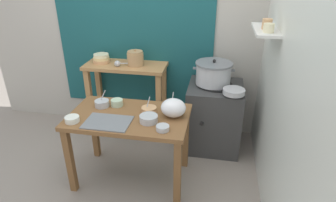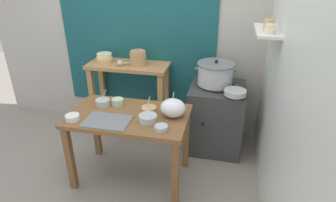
{
  "view_description": "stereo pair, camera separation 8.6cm",
  "coord_description": "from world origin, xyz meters",
  "px_view_note": "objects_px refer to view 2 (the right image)",
  "views": [
    {
      "loc": [
        0.86,
        -2.24,
        1.99
      ],
      "look_at": [
        0.43,
        0.12,
        0.82
      ],
      "focal_mm": 30.7,
      "sensor_mm": 36.0,
      "label": 1
    },
    {
      "loc": [
        0.95,
        -2.23,
        1.99
      ],
      "look_at": [
        0.43,
        0.12,
        0.82
      ],
      "focal_mm": 30.7,
      "sensor_mm": 36.0,
      "label": 2
    }
  ],
  "objects_px": {
    "clay_pot": "(138,58)",
    "prep_bowl_2": "(103,102)",
    "bowl_stack_enamel": "(105,58)",
    "prep_bowl_0": "(161,128)",
    "prep_table": "(129,125)",
    "prep_bowl_1": "(148,118)",
    "steamer_pot": "(215,74)",
    "prep_bowl_4": "(118,102)",
    "prep_bowl_3": "(72,117)",
    "prep_bowl_5": "(174,104)",
    "serving_tray": "(107,121)",
    "stove_block": "(216,117)",
    "back_shelf_table": "(129,81)",
    "ladle": "(121,63)",
    "plastic_bag": "(173,108)",
    "wide_pan": "(235,92)",
    "prep_bowl_6": "(149,109)"
  },
  "relations": [
    {
      "from": "clay_pot",
      "to": "prep_bowl_2",
      "type": "xyz_separation_m",
      "value": [
        -0.13,
        -0.74,
        -0.23
      ]
    },
    {
      "from": "stove_block",
      "to": "bowl_stack_enamel",
      "type": "distance_m",
      "value": 1.49
    },
    {
      "from": "back_shelf_table",
      "to": "clay_pot",
      "type": "xyz_separation_m",
      "value": [
        0.13,
        0.0,
        0.3
      ]
    },
    {
      "from": "prep_table",
      "to": "ladle",
      "type": "height_order",
      "value": "ladle"
    },
    {
      "from": "stove_block",
      "to": "prep_bowl_5",
      "type": "height_order",
      "value": "prep_bowl_5"
    },
    {
      "from": "steamer_pot",
      "to": "prep_bowl_5",
      "type": "relative_size",
      "value": 3.2
    },
    {
      "from": "steamer_pot",
      "to": "wide_pan",
      "type": "xyz_separation_m",
      "value": [
        0.22,
        -0.24,
        -0.1
      ]
    },
    {
      "from": "back_shelf_table",
      "to": "prep_bowl_1",
      "type": "xyz_separation_m",
      "value": [
        0.51,
        -0.95,
        0.07
      ]
    },
    {
      "from": "clay_pot",
      "to": "prep_bowl_4",
      "type": "relative_size",
      "value": 1.67
    },
    {
      "from": "serving_tray",
      "to": "prep_bowl_4",
      "type": "distance_m",
      "value": 0.33
    },
    {
      "from": "clay_pot",
      "to": "prep_bowl_5",
      "type": "bearing_deg",
      "value": -47.98
    },
    {
      "from": "prep_bowl_0",
      "to": "prep_bowl_1",
      "type": "xyz_separation_m",
      "value": [
        -0.15,
        0.11,
        0.01
      ]
    },
    {
      "from": "prep_table",
      "to": "prep_bowl_1",
      "type": "relative_size",
      "value": 6.82
    },
    {
      "from": "wide_pan",
      "to": "prep_bowl_3",
      "type": "distance_m",
      "value": 1.58
    },
    {
      "from": "plastic_bag",
      "to": "wide_pan",
      "type": "distance_m",
      "value": 0.71
    },
    {
      "from": "stove_block",
      "to": "prep_bowl_4",
      "type": "height_order",
      "value": "prep_bowl_4"
    },
    {
      "from": "back_shelf_table",
      "to": "ladle",
      "type": "relative_size",
      "value": 3.63
    },
    {
      "from": "steamer_pot",
      "to": "serving_tray",
      "type": "height_order",
      "value": "steamer_pot"
    },
    {
      "from": "bowl_stack_enamel",
      "to": "prep_bowl_4",
      "type": "height_order",
      "value": "bowl_stack_enamel"
    },
    {
      "from": "prep_bowl_3",
      "to": "back_shelf_table",
      "type": "bearing_deg",
      "value": 82.11
    },
    {
      "from": "stove_block",
      "to": "prep_bowl_5",
      "type": "relative_size",
      "value": 5.58
    },
    {
      "from": "clay_pot",
      "to": "wide_pan",
      "type": "height_order",
      "value": "clay_pot"
    },
    {
      "from": "stove_block",
      "to": "serving_tray",
      "type": "relative_size",
      "value": 1.95
    },
    {
      "from": "prep_bowl_1",
      "to": "prep_bowl_5",
      "type": "height_order",
      "value": "prep_bowl_5"
    },
    {
      "from": "clay_pot",
      "to": "serving_tray",
      "type": "relative_size",
      "value": 0.48
    },
    {
      "from": "bowl_stack_enamel",
      "to": "prep_bowl_0",
      "type": "relative_size",
      "value": 1.79
    },
    {
      "from": "bowl_stack_enamel",
      "to": "prep_bowl_4",
      "type": "xyz_separation_m",
      "value": [
        0.44,
        -0.73,
        -0.19
      ]
    },
    {
      "from": "prep_bowl_4",
      "to": "prep_bowl_6",
      "type": "distance_m",
      "value": 0.34
    },
    {
      "from": "plastic_bag",
      "to": "prep_bowl_0",
      "type": "relative_size",
      "value": 2.04
    },
    {
      "from": "prep_bowl_0",
      "to": "prep_bowl_1",
      "type": "height_order",
      "value": "prep_bowl_1"
    },
    {
      "from": "bowl_stack_enamel",
      "to": "prep_bowl_0",
      "type": "distance_m",
      "value": 1.47
    },
    {
      "from": "steamer_pot",
      "to": "prep_bowl_3",
      "type": "xyz_separation_m",
      "value": [
        -1.18,
        -0.96,
        -0.15
      ]
    },
    {
      "from": "stove_block",
      "to": "wide_pan",
      "type": "relative_size",
      "value": 3.49
    },
    {
      "from": "prep_bowl_3",
      "to": "prep_bowl_4",
      "type": "relative_size",
      "value": 1.09
    },
    {
      "from": "bowl_stack_enamel",
      "to": "prep_bowl_2",
      "type": "relative_size",
      "value": 1.21
    },
    {
      "from": "wide_pan",
      "to": "prep_bowl_1",
      "type": "height_order",
      "value": "wide_pan"
    },
    {
      "from": "steamer_pot",
      "to": "plastic_bag",
      "type": "height_order",
      "value": "steamer_pot"
    },
    {
      "from": "back_shelf_table",
      "to": "prep_bowl_5",
      "type": "relative_size",
      "value": 6.87
    },
    {
      "from": "steamer_pot",
      "to": "wide_pan",
      "type": "distance_m",
      "value": 0.34
    },
    {
      "from": "clay_pot",
      "to": "plastic_bag",
      "type": "relative_size",
      "value": 0.84
    },
    {
      "from": "plastic_bag",
      "to": "prep_bowl_4",
      "type": "bearing_deg",
      "value": 169.21
    },
    {
      "from": "prep_bowl_5",
      "to": "prep_table",
      "type": "bearing_deg",
      "value": -146.75
    },
    {
      "from": "prep_table",
      "to": "prep_bowl_4",
      "type": "relative_size",
      "value": 9.58
    },
    {
      "from": "prep_bowl_2",
      "to": "prep_bowl_3",
      "type": "distance_m",
      "value": 0.36
    },
    {
      "from": "steamer_pot",
      "to": "prep_bowl_4",
      "type": "xyz_separation_m",
      "value": [
        -0.9,
        -0.59,
        -0.15
      ]
    },
    {
      "from": "serving_tray",
      "to": "ladle",
      "type": "bearing_deg",
      "value": 102.88
    },
    {
      "from": "wide_pan",
      "to": "prep_bowl_4",
      "type": "xyz_separation_m",
      "value": [
        -1.12,
        -0.36,
        -0.05
      ]
    },
    {
      "from": "bowl_stack_enamel",
      "to": "wide_pan",
      "type": "height_order",
      "value": "bowl_stack_enamel"
    },
    {
      "from": "bowl_stack_enamel",
      "to": "plastic_bag",
      "type": "xyz_separation_m",
      "value": [
        1.01,
        -0.83,
        -0.14
      ]
    },
    {
      "from": "steamer_pot",
      "to": "bowl_stack_enamel",
      "type": "xyz_separation_m",
      "value": [
        -1.33,
        0.13,
        0.05
      ]
    }
  ]
}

